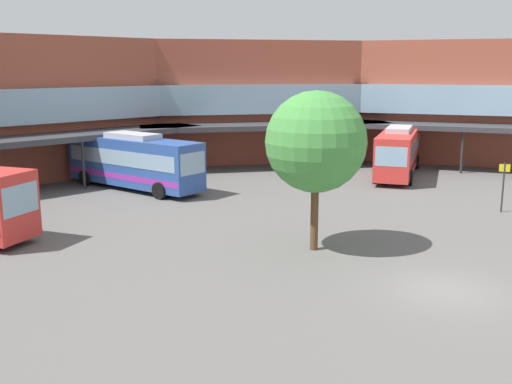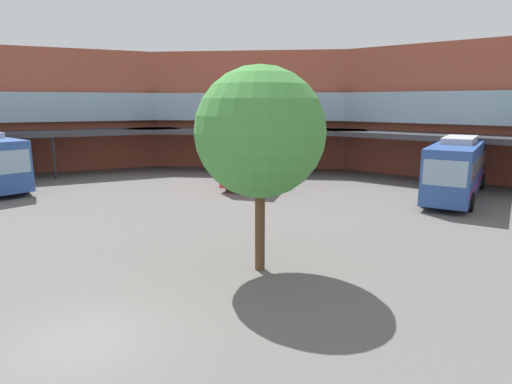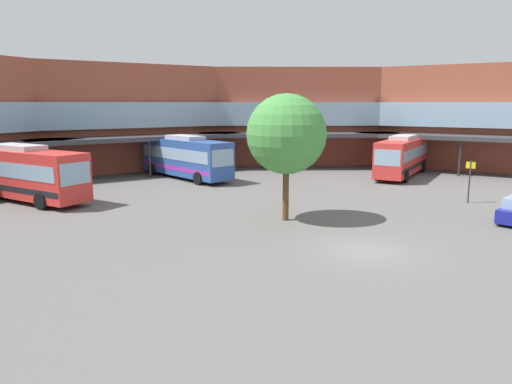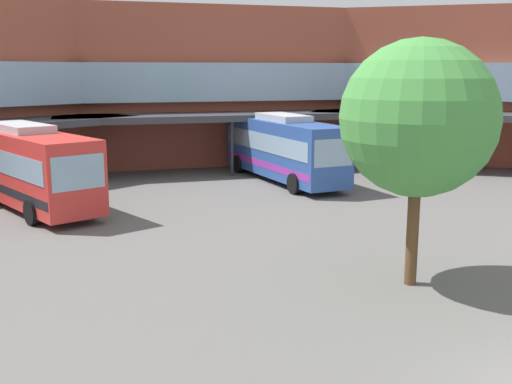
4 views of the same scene
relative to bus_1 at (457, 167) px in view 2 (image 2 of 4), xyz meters
The scene contains 5 objects.
ground_plane 24.90m from the bus_1, 111.68° to the right, with size 117.68×117.68×0.00m, color #605E5B.
station_building 10.19m from the bus_1, 162.34° to the right, with size 76.14×44.02×10.55m.
bus_1 is the anchor object (origin of this frame).
bus_3 14.32m from the bus_1, behind, with size 4.37×12.41×3.92m.
plaza_tree 18.25m from the bus_1, 112.38° to the right, with size 4.58×4.58×7.32m.
Camera 2 is at (8.20, -7.83, 6.07)m, focal length 31.01 mm.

